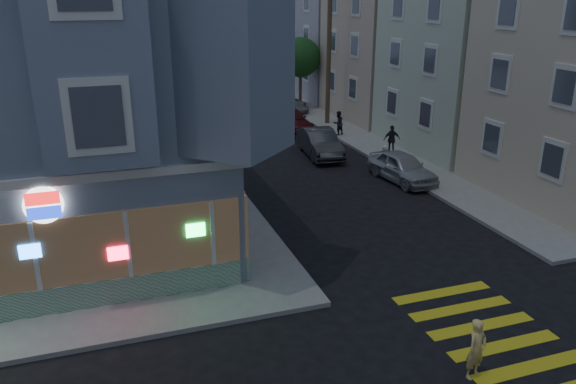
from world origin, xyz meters
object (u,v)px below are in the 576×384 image
utility_pole (329,54)px  parked_car_d (285,103)px  pedestrian_b (392,139)px  street_tree_near (301,57)px  parked_car_b (320,143)px  traffic_signal (206,175)px  pedestrian_a (338,123)px  fire_hydrant (385,153)px  parked_car_a (402,167)px  parked_car_c (289,120)px  street_tree_far (270,48)px  running_child (477,349)px

utility_pole → parked_car_d: 6.74m
utility_pole → pedestrian_b: 9.21m
street_tree_near → parked_car_d: size_ratio=1.08×
parked_car_b → traffic_signal: 14.98m
pedestrian_a → fire_hydrant: (0.00, -6.19, -0.29)m
traffic_signal → parked_car_a: bearing=54.5°
utility_pole → parked_car_d: utility_pole is taller
pedestrian_a → parked_car_c: pedestrian_a is taller
parked_car_a → parked_car_d: parked_car_a is taller
parked_car_b → street_tree_far: bearing=85.7°
parked_car_c → parked_car_d: (1.71, 5.95, -0.02)m
street_tree_far → fire_hydrant: 23.87m
pedestrian_a → parked_car_a: size_ratio=0.36×
parked_car_d → street_tree_near: bearing=23.3°
utility_pole → pedestrian_a: size_ratio=5.98×
street_tree_near → parked_car_b: (-3.60, -13.11, -3.18)m
parked_car_a → fire_hydrant: 2.92m
utility_pole → running_child: 27.21m
running_child → traffic_signal: traffic_signal is taller
parked_car_c → running_child: bearing=-101.4°
utility_pole → parked_car_b: (-3.40, -7.11, -4.05)m
utility_pole → traffic_signal: bearing=-122.0°
pedestrian_b → utility_pole: bearing=-76.6°
pedestrian_b → parked_car_c: (-3.39, 7.58, -0.24)m
street_tree_far → traffic_signal: 35.28m
fire_hydrant → parked_car_a: bearing=-101.9°
pedestrian_a → traffic_signal: traffic_signal is taller
running_child → pedestrian_a: 23.42m
street_tree_near → parked_car_c: size_ratio=1.09×
street_tree_far → pedestrian_a: size_ratio=3.52×
running_child → fire_hydrant: (6.32, 16.36, -0.15)m
pedestrian_a → parked_car_d: 8.63m
parked_car_b → fire_hydrant: parked_car_b is taller
parked_car_d → parked_car_a: bearing=-95.4°
running_child → parked_car_a: (5.72, 13.50, -0.06)m
pedestrian_a → parked_car_b: size_ratio=0.33×
street_tree_near → fire_hydrant: 15.99m
street_tree_near → parked_car_d: 3.67m
traffic_signal → parked_car_d: bearing=88.8°
parked_car_c → traffic_signal: size_ratio=1.00×
utility_pole → traffic_signal: size_ratio=1.85×
street_tree_near → parked_car_b: size_ratio=1.16×
parked_car_c → parked_car_d: bearing=71.7°
pedestrian_a → parked_car_a: bearing=67.5°
street_tree_far → utility_pole: bearing=-90.8°
parked_car_c → parked_car_d: parked_car_c is taller
parked_car_c → traffic_signal: traffic_signal is taller
street_tree_near → parked_car_a: street_tree_near is taller
parked_car_b → parked_car_c: (0.39, 6.33, -0.05)m
pedestrian_b → parked_car_a: 4.46m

